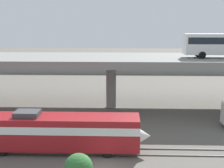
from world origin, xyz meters
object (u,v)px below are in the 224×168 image
at_px(train_locomotive, 64,131).
at_px(parked_car_3, 129,63).
at_px(parked_car_0, 184,62).
at_px(parked_car_2, 175,63).
at_px(parked_car_1, 37,63).
at_px(parked_car_5, 119,61).
at_px(parked_car_4, 102,61).

relative_size(train_locomotive, parked_car_3, 3.91).
height_order(parked_car_0, parked_car_3, same).
bearing_deg(parked_car_2, parked_car_1, 1.82).
bearing_deg(train_locomotive, parked_car_5, 84.77).
bearing_deg(parked_car_1, train_locomotive, 108.83).
bearing_deg(parked_car_1, parked_car_4, -169.00).
distance_m(train_locomotive, parked_car_3, 50.00).
height_order(parked_car_0, parked_car_2, same).
bearing_deg(parked_car_3, parked_car_4, 153.50).
distance_m(train_locomotive, parked_car_1, 52.63).
bearing_deg(parked_car_2, parked_car_5, -10.28).
bearing_deg(parked_car_5, parked_car_1, -169.99).
distance_m(parked_car_4, parked_car_5, 4.82).
relative_size(parked_car_3, parked_car_5, 1.03).
bearing_deg(parked_car_5, parked_car_3, -57.86).
distance_m(parked_car_2, parked_car_4, 19.77).
distance_m(parked_car_1, parked_car_3, 24.58).
bearing_deg(parked_car_1, parked_car_3, 179.08).
bearing_deg(parked_car_2, train_locomotive, 68.81).
xyz_separation_m(parked_car_0, parked_car_2, (-2.95, -2.34, -0.00)).
height_order(parked_car_2, parked_car_4, same).
relative_size(parked_car_0, parked_car_5, 1.03).
height_order(parked_car_3, parked_car_4, same).
height_order(parked_car_3, parked_car_5, same).
bearing_deg(parked_car_3, parked_car_5, 122.14).
xyz_separation_m(train_locomotive, parked_car_0, (22.72, 53.32, 0.14)).
relative_size(parked_car_2, parked_car_3, 0.96).
bearing_deg(parked_car_2, parked_car_3, 7.32).
distance_m(parked_car_0, parked_car_2, 3.77).
distance_m(parked_car_0, parked_car_3, 15.63).
xyz_separation_m(parked_car_2, parked_car_3, (-12.18, -1.56, 0.00)).
bearing_deg(parked_car_5, parked_car_2, -10.28).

